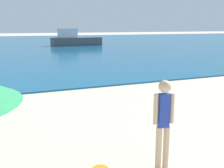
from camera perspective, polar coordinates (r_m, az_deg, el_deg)
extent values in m
cube|color=#14567F|center=(39.96, -18.60, 8.10)|extent=(160.00, 60.00, 0.06)
cylinder|color=#DDAD84|center=(4.73, 11.30, -13.03)|extent=(0.10, 0.10, 0.75)
cylinder|color=#DDAD84|center=(4.68, 9.76, -13.23)|extent=(0.10, 0.10, 0.75)
cube|color=#233899|center=(4.47, 10.86, -5.49)|extent=(0.19, 0.14, 0.56)
sphere|color=#DDAD84|center=(4.37, 11.06, -0.51)|extent=(0.20, 0.20, 0.20)
cylinder|color=#DDAD84|center=(4.51, 12.51, -4.98)|extent=(0.07, 0.07, 0.50)
cylinder|color=#DDAD84|center=(4.41, 9.20, -5.25)|extent=(0.07, 0.07, 0.50)
cube|color=#4C4C51|center=(33.85, -7.49, 8.89)|extent=(6.05, 2.01, 0.96)
cube|color=silver|center=(33.53, -9.34, 10.55)|extent=(2.19, 1.38, 1.08)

